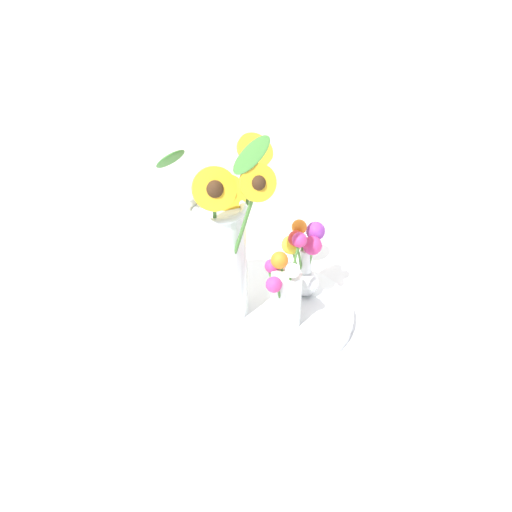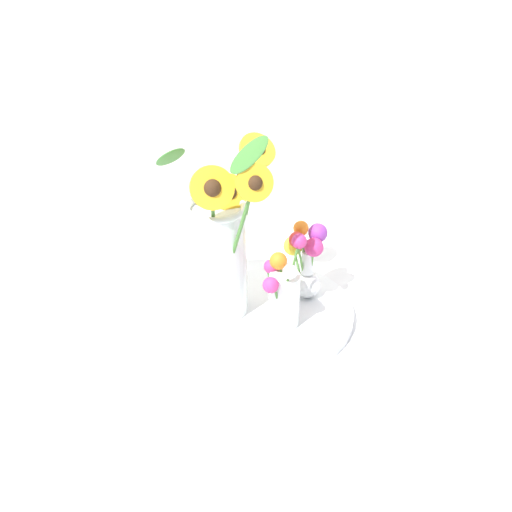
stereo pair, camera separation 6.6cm
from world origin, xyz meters
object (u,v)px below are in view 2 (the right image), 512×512
at_px(serving_tray, 256,312).
at_px(vase_bulb_right, 306,260).
at_px(mason_jar_sunflowers, 219,249).
at_px(vase_small_center, 283,291).

bearing_deg(serving_tray, vase_bulb_right, 8.36).
relative_size(serving_tray, vase_bulb_right, 2.28).
bearing_deg(vase_bulb_right, serving_tray, -171.64).
distance_m(serving_tray, mason_jar_sunflowers, 0.17).
distance_m(mason_jar_sunflowers, vase_bulb_right, 0.19).
bearing_deg(mason_jar_sunflowers, vase_small_center, -36.52).
height_order(serving_tray, mason_jar_sunflowers, mason_jar_sunflowers).
bearing_deg(mason_jar_sunflowers, serving_tray, -11.95).
xyz_separation_m(serving_tray, vase_small_center, (0.04, -0.07, 0.09)).
bearing_deg(vase_small_center, mason_jar_sunflowers, 143.48).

